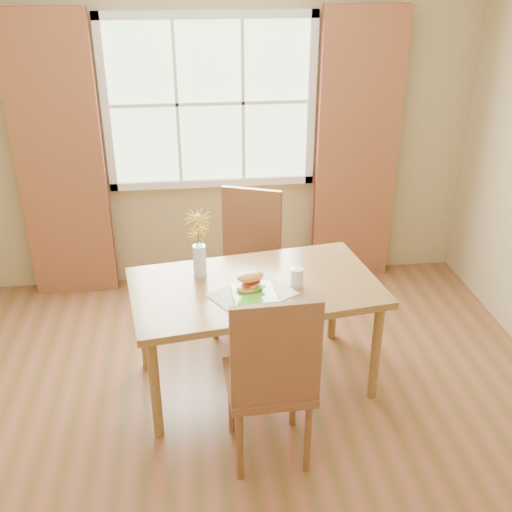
{
  "coord_description": "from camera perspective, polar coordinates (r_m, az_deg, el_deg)",
  "views": [
    {
      "loc": [
        -0.19,
        -2.71,
        2.51
      ],
      "look_at": [
        0.17,
        0.37,
        0.94
      ],
      "focal_mm": 42.0,
      "sensor_mm": 36.0,
      "label": 1
    }
  ],
  "objects": [
    {
      "name": "window",
      "position": [
        4.7,
        -4.4,
        14.3
      ],
      "size": [
        1.62,
        0.06,
        1.32
      ],
      "color": "#B4D9A4",
      "rests_on": "room"
    },
    {
      "name": "chair_far",
      "position": [
        4.32,
        -0.74,
        0.11
      ],
      "size": [
        0.56,
        0.56,
        1.04
      ],
      "rotation": [
        0.0,
        0.0,
        -0.37
      ],
      "color": "brown",
      "rests_on": "room"
    },
    {
      "name": "chair_near",
      "position": [
        3.11,
        1.53,
        -11.35
      ],
      "size": [
        0.46,
        0.46,
        1.07
      ],
      "rotation": [
        0.0,
        0.0,
        0.04
      ],
      "color": "brown",
      "rests_on": "room"
    },
    {
      "name": "placemat",
      "position": [
        3.51,
        -0.32,
        -3.68
      ],
      "size": [
        0.56,
        0.52,
        0.01
      ],
      "primitive_type": "cube",
      "rotation": [
        0.0,
        0.0,
        0.55
      ],
      "color": "beige",
      "rests_on": "dining_table"
    },
    {
      "name": "room",
      "position": [
        2.96,
        -2.54,
        3.69
      ],
      "size": [
        4.24,
        3.84,
        2.74
      ],
      "color": "brown",
      "rests_on": "ground"
    },
    {
      "name": "curtain_left",
      "position": [
        4.81,
        -18.14,
        8.4
      ],
      "size": [
        0.65,
        0.08,
        2.2
      ],
      "primitive_type": "cube",
      "color": "maroon",
      "rests_on": "room"
    },
    {
      "name": "dining_table",
      "position": [
        3.66,
        -0.09,
        -3.73
      ],
      "size": [
        1.59,
        1.04,
        0.73
      ],
      "rotation": [
        0.0,
        0.0,
        0.15
      ],
      "color": "olive",
      "rests_on": "room"
    },
    {
      "name": "curtain_right",
      "position": [
        4.9,
        9.59,
        9.68
      ],
      "size": [
        0.65,
        0.08,
        2.2
      ],
      "primitive_type": "cube",
      "color": "maroon",
      "rests_on": "room"
    },
    {
      "name": "croissant_sandwich",
      "position": [
        3.49,
        -0.55,
        -2.47
      ],
      "size": [
        0.19,
        0.16,
        0.12
      ],
      "rotation": [
        0.0,
        0.0,
        0.28
      ],
      "color": "#E89C4F",
      "rests_on": "plate"
    },
    {
      "name": "flower_vase",
      "position": [
        3.62,
        -5.49,
        1.67
      ],
      "size": [
        0.17,
        0.17,
        0.42
      ],
      "color": "silver",
      "rests_on": "dining_table"
    },
    {
      "name": "water_glass",
      "position": [
        3.59,
        3.92,
        -2.07
      ],
      "size": [
        0.08,
        0.08,
        0.12
      ],
      "color": "silver",
      "rests_on": "dining_table"
    },
    {
      "name": "plate",
      "position": [
        3.49,
        -0.21,
        -3.7
      ],
      "size": [
        0.26,
        0.26,
        0.01
      ],
      "primitive_type": "cube",
      "rotation": [
        0.0,
        0.0,
        0.05
      ],
      "color": "#5ED034",
      "rests_on": "placemat"
    }
  ]
}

